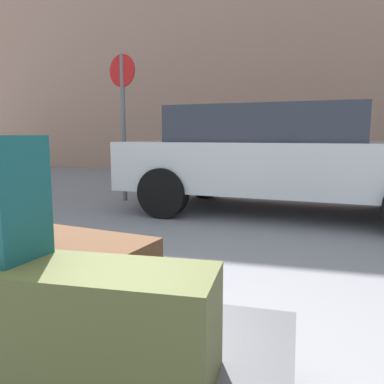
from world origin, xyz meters
name	(u,v)px	position (x,y,z in m)	size (l,w,h in m)	color
luggage_cart	(104,354)	(0.00, 0.00, 0.27)	(1.32, 0.75, 0.34)	#4C4C51
duffel_bag_brown_rear_left	(76,278)	(-0.17, 0.12, 0.49)	(0.59, 0.35, 0.31)	#51331E
duffel_bag_olive_stacked_top	(107,322)	(0.12, -0.20, 0.50)	(0.64, 0.28, 0.33)	#4C5128
parked_car	(282,157)	(0.42, 4.23, 0.76)	(4.46, 2.25, 1.42)	silver
no_parking_sign	(123,111)	(-2.07, 4.63, 1.42)	(0.49, 0.16, 2.29)	slate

